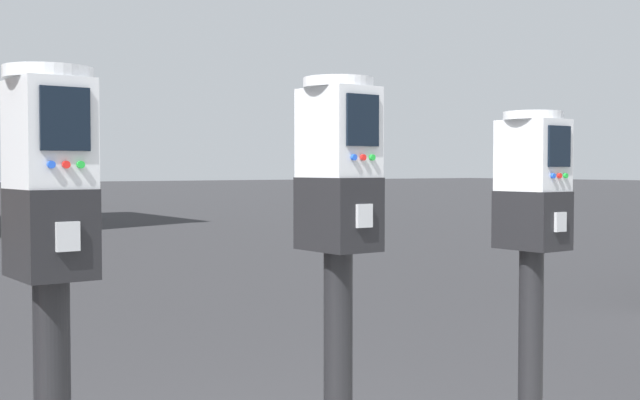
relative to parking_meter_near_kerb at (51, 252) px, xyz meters
The scene contains 3 objects.
parking_meter_near_kerb is the anchor object (origin of this frame).
parking_meter_twin_adjacent 0.88m from the parking_meter_near_kerb, ahead, with size 0.22×0.26×1.50m.
parking_meter_end_of_row 1.75m from the parking_meter_near_kerb, ahead, with size 0.22×0.26×1.43m.
Camera 1 is at (-1.32, -2.19, 1.36)m, focal length 45.97 mm.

